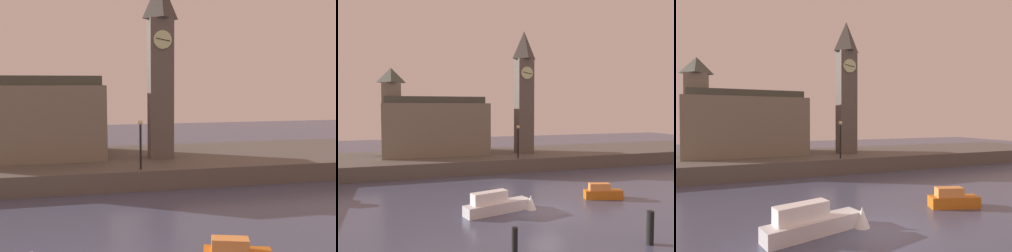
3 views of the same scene
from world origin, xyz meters
TOP-DOWN VIEW (x-y plane):
  - ground_plane at (0.00, 0.00)m, footprint 120.00×120.00m
  - far_embankment at (0.00, 20.00)m, footprint 70.00×12.00m
  - clock_tower at (5.59, 18.95)m, footprint 2.15×2.20m
  - parliament_hall at (-5.50, 21.42)m, footprint 12.37×6.71m
  - streetlamp at (3.31, 14.77)m, footprint 0.36×0.36m
  - mooring_post_right at (2.87, -7.00)m, footprint 0.38×0.38m
  - boat_ferry_white at (-2.91, 0.85)m, footprint 5.54×2.32m
  - boat_patrol_orange at (5.99, 1.80)m, footprint 3.54×1.73m

SIDE VIEW (x-z plane):
  - ground_plane at x=0.00m, z-range 0.00..0.00m
  - boat_patrol_orange at x=5.99m, z-range -0.15..1.10m
  - boat_ferry_white at x=-2.91m, z-range -0.31..1.40m
  - far_embankment at x=0.00m, z-range 0.00..1.50m
  - mooring_post_right at x=2.87m, z-range 0.00..1.79m
  - streetlamp at x=3.31m, z-range 1.97..5.68m
  - parliament_hall at x=-5.50m, z-range -0.16..10.17m
  - clock_tower at x=5.59m, z-range 1.77..16.86m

